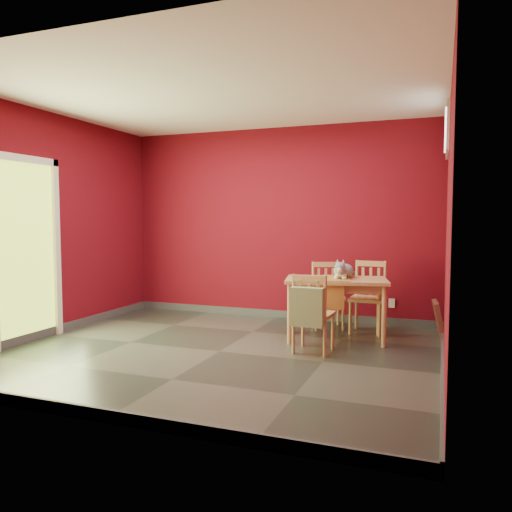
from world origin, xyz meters
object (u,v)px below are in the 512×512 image
(dining_table, at_px, (336,286))
(chair_near, at_px, (313,312))
(cat, at_px, (344,268))
(tote_bag, at_px, (307,307))
(picture_frame, at_px, (438,319))
(chair_far_right, at_px, (368,296))
(chair_far_left, at_px, (327,294))

(dining_table, bearing_deg, chair_near, -100.49)
(cat, bearing_deg, chair_near, -124.93)
(dining_table, height_order, tote_bag, tote_bag)
(picture_frame, bearing_deg, chair_near, -135.93)
(dining_table, xyz_separation_m, cat, (0.07, 0.09, 0.21))
(tote_bag, xyz_separation_m, picture_frame, (1.25, 1.42, -0.31))
(chair_far_right, bearing_deg, cat, -117.58)
(chair_far_left, height_order, chair_near, chair_far_left)
(chair_far_right, distance_m, tote_bag, 1.46)
(dining_table, distance_m, chair_near, 0.69)
(picture_frame, bearing_deg, tote_bag, -131.49)
(chair_near, xyz_separation_m, picture_frame, (1.25, 1.21, -0.21))
(chair_far_right, bearing_deg, picture_frame, 1.72)
(dining_table, xyz_separation_m, chair_far_left, (-0.24, 0.64, -0.20))
(tote_bag, relative_size, cat, 0.99)
(chair_far_right, height_order, cat, cat)
(chair_far_left, bearing_deg, chair_far_right, -10.95)
(dining_table, relative_size, tote_bag, 2.71)
(chair_far_right, bearing_deg, chair_near, -109.55)
(chair_near, bearing_deg, chair_far_left, 95.56)
(tote_bag, bearing_deg, chair_far_right, 73.02)
(tote_bag, bearing_deg, cat, 78.53)
(dining_table, bearing_deg, chair_far_right, 60.80)
(dining_table, height_order, chair_far_left, chair_far_left)
(chair_far_right, xyz_separation_m, chair_near, (-0.42, -1.18, -0.02))
(chair_far_left, bearing_deg, cat, -60.48)
(chair_far_right, bearing_deg, chair_far_left, 169.05)
(dining_table, height_order, chair_near, chair_near)
(chair_near, xyz_separation_m, tote_bag, (-0.00, -0.21, 0.09))
(chair_far_left, distance_m, tote_bag, 1.50)
(dining_table, xyz_separation_m, picture_frame, (1.13, 0.56, -0.42))
(chair_far_left, distance_m, picture_frame, 1.39)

